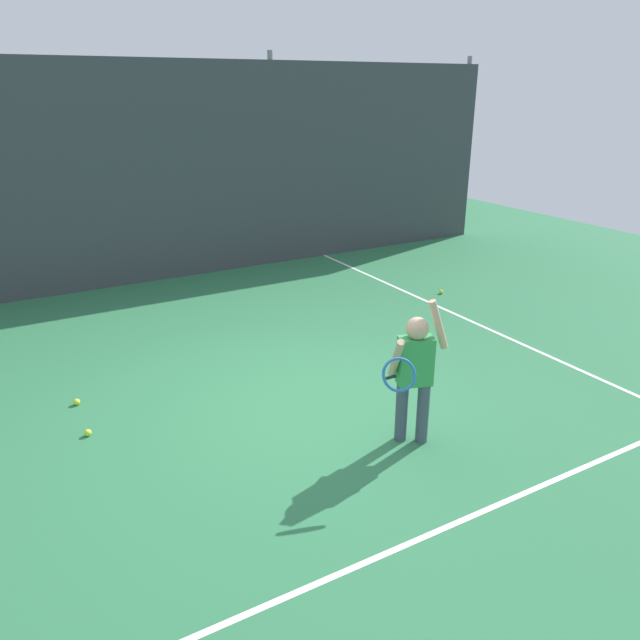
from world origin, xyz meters
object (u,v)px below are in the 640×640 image
(tennis_player, at_px, (414,369))
(tennis_ball_0, at_px, (88,433))
(tennis_ball_4, at_px, (441,292))
(tennis_ball_2, at_px, (77,402))

(tennis_player, relative_size, tennis_ball_0, 20.46)
(tennis_player, xyz_separation_m, tennis_ball_0, (-2.54, 1.56, -0.69))
(tennis_player, relative_size, tennis_ball_4, 20.46)
(tennis_player, xyz_separation_m, tennis_ball_2, (-2.53, 2.23, -0.69))
(tennis_ball_0, bearing_deg, tennis_ball_2, 88.94)
(tennis_player, distance_m, tennis_ball_0, 3.06)
(tennis_ball_0, bearing_deg, tennis_ball_4, 15.84)
(tennis_ball_0, relative_size, tennis_ball_2, 1.00)
(tennis_player, bearing_deg, tennis_ball_4, 65.96)
(tennis_ball_2, bearing_deg, tennis_player, -41.43)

